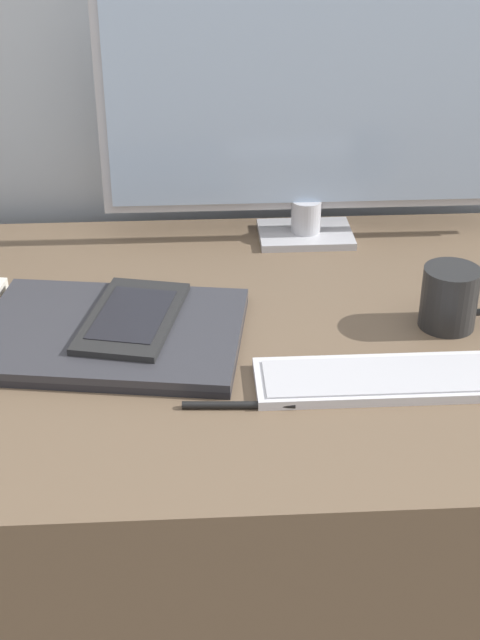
{
  "coord_description": "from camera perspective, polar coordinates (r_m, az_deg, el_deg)",
  "views": [
    {
      "loc": [
        -0.1,
        -0.91,
        1.32
      ],
      "look_at": [
        -0.05,
        0.05,
        0.77
      ],
      "focal_mm": 50.0,
      "sensor_mm": 36.0,
      "label": 1
    }
  ],
  "objects": [
    {
      "name": "ereader",
      "position": [
        1.19,
        -6.89,
        0.19
      ],
      "size": [
        0.15,
        0.22,
        0.01
      ],
      "color": "black",
      "rests_on": "laptop"
    },
    {
      "name": "monitor",
      "position": [
        1.4,
        4.52,
        13.65
      ],
      "size": [
        0.65,
        0.11,
        0.42
      ],
      "color": "#B7B7BC",
      "rests_on": "desk"
    },
    {
      "name": "desk",
      "position": [
        1.42,
        1.7,
        -12.89
      ],
      "size": [
        1.2,
        0.74,
        0.71
      ],
      "color": "brown",
      "rests_on": "ground_plane"
    },
    {
      "name": "laptop",
      "position": [
        1.18,
        -8.24,
        -0.86
      ],
      "size": [
        0.37,
        0.3,
        0.02
      ],
      "color": "#232328",
      "rests_on": "desk"
    },
    {
      "name": "pen",
      "position": [
        1.05,
        -0.09,
        -5.46
      ],
      "size": [
        0.13,
        0.02,
        0.01
      ],
      "color": "black",
      "rests_on": "desk"
    },
    {
      "name": "coffee_mug",
      "position": [
        1.22,
        13.37,
        1.4
      ],
      "size": [
        0.11,
        0.08,
        0.09
      ],
      "color": "black",
      "rests_on": "desk"
    },
    {
      "name": "keyboard",
      "position": [
        1.1,
        8.9,
        -3.75
      ],
      "size": [
        0.3,
        0.1,
        0.01
      ],
      "color": "silver",
      "rests_on": "desk"
    }
  ]
}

